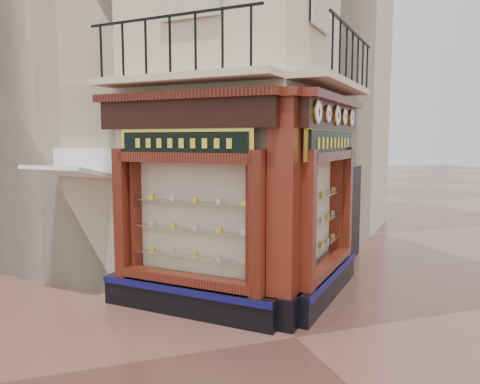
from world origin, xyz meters
name	(u,v)px	position (x,y,z in m)	size (l,w,h in m)	color
ground	(296,337)	(0.00, 0.00, 0.00)	(80.00, 80.00, 0.00)	#492922
main_building	(198,34)	(0.00, 6.16, 6.00)	(8.00, 8.00, 12.00)	beige
neighbour_left	(99,62)	(-2.47, 8.63, 5.50)	(8.00, 8.00, 11.00)	beige
neighbour_right	(251,70)	(2.47, 8.63, 5.50)	(8.00, 8.00, 11.00)	beige
shopfront_left	(187,207)	(-1.41, 1.57, 1.98)	(2.86, 2.86, 3.98)	black
shopfront_right	(326,200)	(1.41, 1.57, 1.98)	(2.86, 2.86, 3.98)	black
corner_pilaster	(284,213)	(0.00, 0.50, 1.95)	(0.85, 0.85, 3.98)	black
balcony	(262,81)	(0.00, 1.49, 4.22)	(5.94, 2.97, 1.03)	beige
clock_a	(317,112)	(0.57, 0.47, 3.62)	(0.31, 0.31, 0.39)	#BB8D3E
clock_b	(328,114)	(1.03, 0.92, 3.62)	(0.26, 0.26, 0.32)	#BB8D3E
clock_c	(337,115)	(1.49, 1.39, 3.62)	(0.31, 0.31, 0.38)	#BB8D3E
clock_d	(344,117)	(1.92, 1.81, 3.62)	(0.27, 0.27, 0.32)	#BB8D3E
clock_e	(351,118)	(2.37, 2.27, 3.62)	(0.29, 0.29, 0.36)	#BB8D3E
awning	(72,298)	(-3.42, 3.21, 0.00)	(1.56, 0.93, 0.08)	silver
signboard_left	(183,143)	(-1.46, 1.51, 3.10)	(1.94, 1.94, 0.52)	yellow
signboard_right	(331,143)	(1.46, 1.51, 3.10)	(2.30, 2.30, 0.62)	yellow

